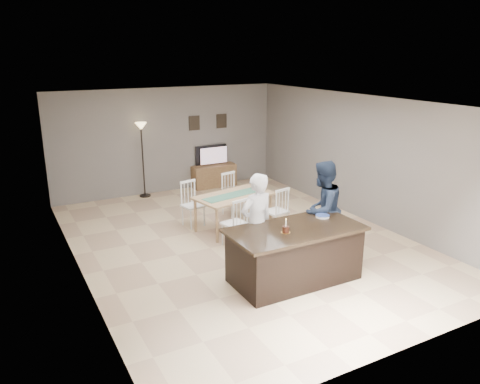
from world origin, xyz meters
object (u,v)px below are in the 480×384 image
woman (256,224)px  television (213,155)px  tv_console (214,176)px  man (322,210)px  birthday_cake (286,229)px  kitchen_island (295,254)px  dining_table (234,201)px  floor_lamp (142,140)px  plate_stack (323,216)px

woman → television: bearing=-115.5°
tv_console → man: 5.06m
television → birthday_cake: bearing=75.8°
television → birthday_cake: 5.91m
kitchen_island → tv_console: kitchen_island is taller
tv_console → woman: 5.30m
woman → birthday_cake: 0.66m
kitchen_island → man: bearing=30.1°
kitchen_island → tv_console: bearing=77.8°
kitchen_island → television: size_ratio=2.35×
dining_table → floor_lamp: floor_lamp is taller
television → floor_lamp: 2.04m
tv_console → television: (0.00, 0.07, 0.56)m
man → woman: bearing=-20.2°
kitchen_island → man: 1.18m
tv_console → dining_table: dining_table is taller
dining_table → plate_stack: bearing=-89.3°
kitchen_island → dining_table: bearing=85.5°
birthday_cake → dining_table: (0.44, 2.57, -0.34)m
television → man: 5.10m
kitchen_island → woman: bearing=125.4°
floor_lamp → tv_console: bearing=-0.6°
woman → plate_stack: 1.14m
tv_console → kitchen_island: bearing=-102.2°
tv_console → woman: woman is taller
woman → dining_table: size_ratio=0.84×
kitchen_island → floor_lamp: bearing=97.6°
plate_stack → kitchen_island: bearing=-163.8°
birthday_cake → plate_stack: size_ratio=0.97×
television → dining_table: bearing=72.4°
man → plate_stack: bearing=33.1°
kitchen_island → birthday_cake: bearing=-160.3°
plate_stack → floor_lamp: 5.61m
kitchen_island → plate_stack: size_ratio=9.14×
television → kitchen_island: bearing=78.0°
birthday_cake → kitchen_island: bearing=19.7°
kitchen_island → dining_table: size_ratio=1.05×
tv_console → birthday_cake: 5.88m
plate_stack → dining_table: 2.36m
floor_lamp → man: bearing=-71.4°
tv_console → television: bearing=90.0°
kitchen_island → television: television is taller
man → dining_table: size_ratio=0.86×
woman → man: (1.34, 0.00, 0.03)m
kitchen_island → plate_stack: 0.85m
woman → floor_lamp: bearing=-94.1°
birthday_cake → plate_stack: bearing=17.1°
tv_console → woman: size_ratio=0.70×
dining_table → birthday_cake: bearing=-111.2°
kitchen_island → floor_lamp: floor_lamp is taller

